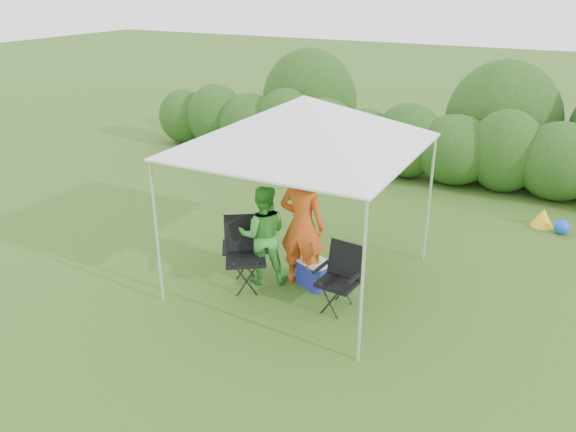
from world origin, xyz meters
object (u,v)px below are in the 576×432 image
at_px(chair_right, 341,273).
at_px(cooler, 314,273).
at_px(man, 302,226).
at_px(chair_left, 245,248).
at_px(canopy, 304,122).
at_px(woman, 263,235).

distance_m(chair_right, cooler, 0.75).
height_order(chair_right, cooler, chair_right).
bearing_deg(chair_right, man, 162.43).
bearing_deg(man, chair_right, 154.55).
height_order(chair_right, chair_left, chair_left).
bearing_deg(man, chair_left, 25.67).
height_order(canopy, chair_left, canopy).
xyz_separation_m(woman, cooler, (0.76, 0.21, -0.56)).
bearing_deg(chair_left, man, -4.74).
xyz_separation_m(canopy, chair_left, (-0.68, -0.54, -1.86)).
bearing_deg(cooler, canopy, 179.46).
distance_m(canopy, man, 1.51).
relative_size(chair_left, woman, 0.69).
xyz_separation_m(chair_right, cooler, (-0.57, 0.36, -0.32)).
bearing_deg(woman, man, 168.80).
relative_size(canopy, cooler, 5.22).
distance_m(chair_right, man, 0.94).
bearing_deg(woman, canopy, -176.12).
bearing_deg(man, woman, 14.69).
xyz_separation_m(chair_left, man, (0.74, 0.40, 0.36)).
bearing_deg(canopy, chair_right, -29.39).
bearing_deg(chair_left, chair_right, -30.12).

